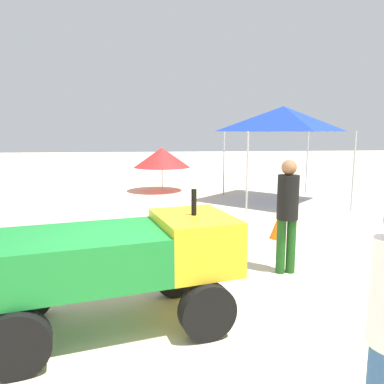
{
  "coord_description": "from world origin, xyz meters",
  "views": [
    {
      "loc": [
        -0.24,
        -3.35,
        2.12
      ],
      "look_at": [
        0.59,
        3.51,
        1.02
      ],
      "focal_mm": 34.58,
      "sensor_mm": 36.0,
      "label": 1
    }
  ],
  "objects_px": {
    "beach_umbrella_left": "(162,157)",
    "traffic_cone_near": "(278,227)",
    "popup_canopy": "(283,119)",
    "lifeguard_near_right": "(287,209)",
    "utility_cart": "(124,258)"
  },
  "relations": [
    {
      "from": "popup_canopy",
      "to": "traffic_cone_near",
      "type": "bearing_deg",
      "value": -110.86
    },
    {
      "from": "lifeguard_near_right",
      "to": "beach_umbrella_left",
      "type": "height_order",
      "value": "lifeguard_near_right"
    },
    {
      "from": "utility_cart",
      "to": "popup_canopy",
      "type": "distance_m",
      "value": 8.51
    },
    {
      "from": "popup_canopy",
      "to": "traffic_cone_near",
      "type": "height_order",
      "value": "popup_canopy"
    },
    {
      "from": "popup_canopy",
      "to": "beach_umbrella_left",
      "type": "distance_m",
      "value": 4.61
    },
    {
      "from": "beach_umbrella_left",
      "to": "traffic_cone_near",
      "type": "height_order",
      "value": "beach_umbrella_left"
    },
    {
      "from": "lifeguard_near_right",
      "to": "traffic_cone_near",
      "type": "bearing_deg",
      "value": 73.39
    },
    {
      "from": "utility_cart",
      "to": "popup_canopy",
      "type": "height_order",
      "value": "popup_canopy"
    },
    {
      "from": "utility_cart",
      "to": "lifeguard_near_right",
      "type": "xyz_separation_m",
      "value": [
        2.35,
        1.32,
        0.22
      ]
    },
    {
      "from": "utility_cart",
      "to": "traffic_cone_near",
      "type": "height_order",
      "value": "utility_cart"
    },
    {
      "from": "traffic_cone_near",
      "to": "popup_canopy",
      "type": "bearing_deg",
      "value": 69.14
    },
    {
      "from": "utility_cart",
      "to": "beach_umbrella_left",
      "type": "relative_size",
      "value": 1.33
    },
    {
      "from": "popup_canopy",
      "to": "lifeguard_near_right",
      "type": "bearing_deg",
      "value": -109.54
    },
    {
      "from": "utility_cart",
      "to": "lifeguard_near_right",
      "type": "distance_m",
      "value": 2.7
    },
    {
      "from": "popup_canopy",
      "to": "traffic_cone_near",
      "type": "distance_m",
      "value": 4.8
    }
  ]
}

